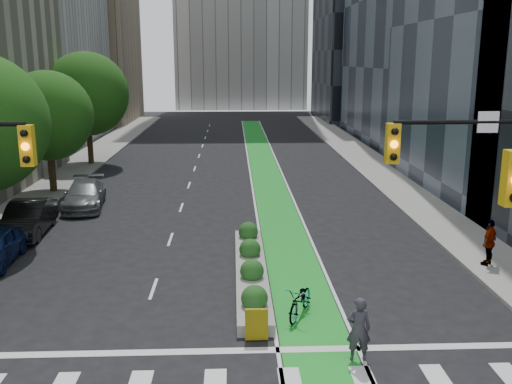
{
  "coord_description": "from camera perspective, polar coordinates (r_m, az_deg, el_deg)",
  "views": [
    {
      "loc": [
        0.54,
        -14.11,
        8.4
      ],
      "look_at": [
        1.47,
        8.96,
        3.0
      ],
      "focal_mm": 40.0,
      "sensor_mm": 36.0,
      "label": 1
    }
  ],
  "objects": [
    {
      "name": "sidewalk_left",
      "position": [
        41.84,
        -19.42,
        0.93
      ],
      "size": [
        3.6,
        90.0,
        0.15
      ],
      "primitive_type": "cube",
      "color": "gray",
      "rests_on": "ground"
    },
    {
      "name": "tree_midfar",
      "position": [
        38.06,
        -20.12,
        7.17
      ],
      "size": [
        5.6,
        5.6,
        7.76
      ],
      "color": "black",
      "rests_on": "ground"
    },
    {
      "name": "cyclist",
      "position": [
        16.8,
        10.22,
        -13.34
      ],
      "size": [
        0.72,
        0.49,
        1.92
      ],
      "primitive_type": "imported",
      "rotation": [
        0.0,
        0.0,
        3.1
      ],
      "color": "#322E38",
      "rests_on": "ground"
    },
    {
      "name": "bike_lane_paint",
      "position": [
        44.97,
        0.86,
        2.4
      ],
      "size": [
        2.2,
        70.0,
        0.01
      ],
      "primitive_type": "cube",
      "color": "green",
      "rests_on": "ground"
    },
    {
      "name": "ground",
      "position": [
        16.43,
        -4.06,
        -17.63
      ],
      "size": [
        160.0,
        160.0,
        0.0
      ],
      "primitive_type": "plane",
      "color": "black",
      "rests_on": "ground"
    },
    {
      "name": "building_dark_end",
      "position": [
        84.57,
        11.48,
        16.71
      ],
      "size": [
        14.0,
        18.0,
        28.0
      ],
      "primitive_type": "cube",
      "color": "black",
      "rests_on": "ground"
    },
    {
      "name": "parked_car_left_mid",
      "position": [
        29.93,
        -21.85,
        -2.47
      ],
      "size": [
        2.05,
        5.1,
        1.65
      ],
      "primitive_type": "imported",
      "rotation": [
        0.0,
        0.0,
        0.06
      ],
      "color": "black",
      "rests_on": "ground"
    },
    {
      "name": "sidewalk_right",
      "position": [
        41.54,
        13.46,
        1.24
      ],
      "size": [
        3.6,
        90.0,
        0.15
      ],
      "primitive_type": "cube",
      "color": "gray",
      "rests_on": "ground"
    },
    {
      "name": "median_planter",
      "position": [
        22.63,
        -0.49,
        -7.62
      ],
      "size": [
        1.2,
        10.26,
        1.1
      ],
      "color": "gray",
      "rests_on": "ground"
    },
    {
      "name": "pedestrian_far",
      "position": [
        25.2,
        22.3,
        -4.67
      ],
      "size": [
        1.15,
        1.11,
        1.93
      ],
      "primitive_type": "imported",
      "rotation": [
        0.0,
        0.0,
        3.89
      ],
      "color": "gray",
      "rests_on": "sidewalk_right"
    },
    {
      "name": "parked_car_left_far",
      "position": [
        34.29,
        -16.79,
        -0.28
      ],
      "size": [
        2.77,
        5.46,
        1.52
      ],
      "primitive_type": "imported",
      "rotation": [
        0.0,
        0.0,
        0.13
      ],
      "color": "slate",
      "rests_on": "ground"
    },
    {
      "name": "bicycle",
      "position": [
        19.41,
        4.47,
        -10.74
      ],
      "size": [
        1.52,
        2.2,
        1.1
      ],
      "primitive_type": "imported",
      "rotation": [
        0.0,
        0.0,
        -0.42
      ],
      "color": "gray",
      "rests_on": "ground"
    },
    {
      "name": "tree_far",
      "position": [
        47.6,
        -16.57,
        9.37
      ],
      "size": [
        6.6,
        6.6,
        9.0
      ],
      "color": "black",
      "rests_on": "ground"
    },
    {
      "name": "building_tan_far",
      "position": [
        82.82,
        -17.35,
        15.78
      ],
      "size": [
        14.0,
        16.0,
        26.0
      ],
      "primitive_type": "cube",
      "color": "tan",
      "rests_on": "ground"
    }
  ]
}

